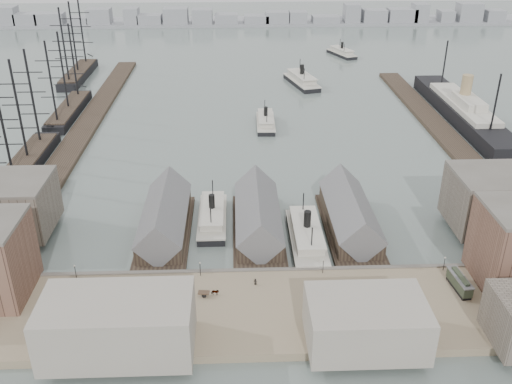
{
  "coord_description": "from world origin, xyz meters",
  "views": [
    {
      "loc": [
        -5.92,
        -122.51,
        82.76
      ],
      "look_at": [
        0.0,
        30.0,
        6.0
      ],
      "focal_mm": 40.0,
      "sensor_mm": 36.0,
      "label": 1
    }
  ],
  "objects_px": {
    "ocean_steamer": "(463,110)",
    "horse_cart_right": "(338,315)",
    "tram": "(459,283)",
    "horse_cart_left": "(100,298)",
    "ferry_docked_west": "(212,216)",
    "horse_cart_center": "(211,293)"
  },
  "relations": [
    {
      "from": "ocean_steamer",
      "to": "horse_cart_right",
      "type": "height_order",
      "value": "ocean_steamer"
    },
    {
      "from": "ocean_steamer",
      "to": "tram",
      "type": "bearing_deg",
      "value": -110.49
    },
    {
      "from": "horse_cart_center",
      "to": "tram",
      "type": "bearing_deg",
      "value": -84.24
    },
    {
      "from": "ferry_docked_west",
      "to": "horse_cart_right",
      "type": "xyz_separation_m",
      "value": [
        28.78,
        -46.85,
        0.52
      ]
    },
    {
      "from": "ocean_steamer",
      "to": "horse_cart_right",
      "type": "bearing_deg",
      "value": -119.9
    },
    {
      "from": "tram",
      "to": "horse_cart_left",
      "type": "xyz_separation_m",
      "value": [
        -83.41,
        -1.08,
        -0.94
      ]
    },
    {
      "from": "ferry_docked_west",
      "to": "horse_cart_left",
      "type": "distance_m",
      "value": 45.61
    },
    {
      "from": "ferry_docked_west",
      "to": "ocean_steamer",
      "type": "xyz_separation_m",
      "value": [
        105.0,
        85.68,
        1.96
      ]
    },
    {
      "from": "ferry_docked_west",
      "to": "horse_cart_right",
      "type": "height_order",
      "value": "ferry_docked_west"
    },
    {
      "from": "ferry_docked_west",
      "to": "horse_cart_left",
      "type": "bearing_deg",
      "value": -122.37
    },
    {
      "from": "horse_cart_right",
      "to": "horse_cart_center",
      "type": "bearing_deg",
      "value": 64.73
    },
    {
      "from": "tram",
      "to": "horse_cart_right",
      "type": "distance_m",
      "value": 31.66
    },
    {
      "from": "horse_cart_right",
      "to": "horse_cart_left",
      "type": "bearing_deg",
      "value": 74.11
    },
    {
      "from": "ocean_steamer",
      "to": "tram",
      "type": "xyz_separation_m",
      "value": [
        -46.01,
        -123.12,
        -0.46
      ]
    },
    {
      "from": "ocean_steamer",
      "to": "horse_cart_left",
      "type": "relative_size",
      "value": 20.93
    },
    {
      "from": "ocean_steamer",
      "to": "horse_cart_center",
      "type": "bearing_deg",
      "value": -130.16
    },
    {
      "from": "horse_cart_center",
      "to": "ocean_steamer",
      "type": "bearing_deg",
      "value": -34.6
    },
    {
      "from": "horse_cart_left",
      "to": "horse_cart_center",
      "type": "bearing_deg",
      "value": -57.24
    },
    {
      "from": "tram",
      "to": "horse_cart_center",
      "type": "distance_m",
      "value": 58.08
    },
    {
      "from": "tram",
      "to": "ferry_docked_west",
      "type": "bearing_deg",
      "value": 142.18
    },
    {
      "from": "ocean_steamer",
      "to": "horse_cart_center",
      "type": "height_order",
      "value": "ocean_steamer"
    },
    {
      "from": "tram",
      "to": "horse_cart_center",
      "type": "xyz_separation_m",
      "value": [
        -58.07,
        -0.21,
        -0.95
      ]
    }
  ]
}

